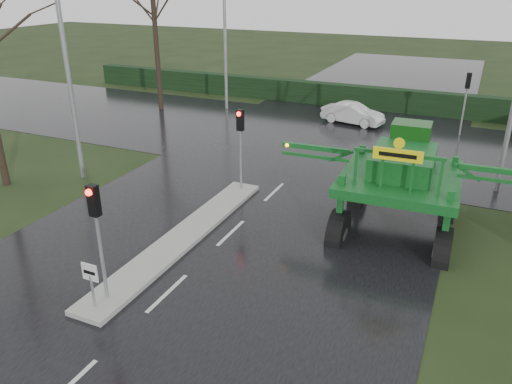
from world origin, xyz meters
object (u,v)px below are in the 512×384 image
at_px(keep_left_sign, 91,278).
at_px(street_light_left_far, 229,17).
at_px(traffic_signal_far, 467,90).
at_px(street_light_left_near, 69,40).
at_px(crop_sprayer, 344,174).
at_px(traffic_signal_near, 96,219).
at_px(traffic_signal_mid, 240,133).
at_px(white_sedan, 352,124).

relative_size(keep_left_sign, street_light_left_far, 0.14).
height_order(traffic_signal_far, street_light_left_near, street_light_left_near).
relative_size(traffic_signal_far, crop_sprayer, 0.41).
bearing_deg(traffic_signal_far, crop_sprayer, 78.20).
relative_size(traffic_signal_near, traffic_signal_mid, 1.00).
bearing_deg(keep_left_sign, traffic_signal_far, 70.07).
xyz_separation_m(traffic_signal_mid, street_light_left_far, (-6.89, 12.51, 3.40)).
xyz_separation_m(traffic_signal_near, street_light_left_far, (-6.89, 21.01, 3.40)).
height_order(keep_left_sign, traffic_signal_far, traffic_signal_far).
relative_size(keep_left_sign, traffic_signal_far, 0.38).
bearing_deg(crop_sprayer, traffic_signal_mid, 156.39).
relative_size(traffic_signal_near, crop_sprayer, 0.41).
distance_m(keep_left_sign, traffic_signal_far, 22.93).
xyz_separation_m(street_light_left_near, white_sedan, (8.49, 13.79, -5.99)).
relative_size(keep_left_sign, traffic_signal_mid, 0.38).
bearing_deg(white_sedan, street_light_left_far, 99.56).
bearing_deg(traffic_signal_near, traffic_signal_mid, 90.00).
height_order(traffic_signal_near, traffic_signal_mid, same).
xyz_separation_m(traffic_signal_far, white_sedan, (-6.20, -0.22, -2.59)).
bearing_deg(white_sedan, traffic_signal_near, -173.40).
xyz_separation_m(keep_left_sign, traffic_signal_far, (7.80, 21.51, 1.53)).
bearing_deg(crop_sprayer, white_sedan, 100.54).
bearing_deg(street_light_left_far, crop_sprayer, -50.92).
bearing_deg(street_light_left_far, traffic_signal_far, 0.03).
distance_m(traffic_signal_near, traffic_signal_far, 22.42).
bearing_deg(traffic_signal_mid, traffic_signal_far, 58.07).
relative_size(street_light_left_near, white_sedan, 2.65).
relative_size(keep_left_sign, crop_sprayer, 0.16).
distance_m(street_light_left_far, crop_sprayer, 18.91).
height_order(traffic_signal_far, street_light_left_far, street_light_left_far).
height_order(keep_left_sign, crop_sprayer, crop_sprayer).
xyz_separation_m(traffic_signal_mid, traffic_signal_far, (7.80, 12.52, 0.00)).
distance_m(traffic_signal_near, street_light_left_near, 10.40).
distance_m(crop_sprayer, white_sedan, 14.71).
xyz_separation_m(traffic_signal_near, crop_sprayer, (4.79, 6.62, -0.32)).
xyz_separation_m(keep_left_sign, crop_sprayer, (4.79, 7.11, 1.21)).
bearing_deg(traffic_signal_mid, traffic_signal_near, -90.00).
xyz_separation_m(traffic_signal_mid, crop_sprayer, (4.79, -1.88, -0.32)).
bearing_deg(street_light_left_far, white_sedan, -1.43).
bearing_deg(traffic_signal_near, traffic_signal_far, 69.64).
distance_m(traffic_signal_far, street_light_left_far, 15.08).
bearing_deg(keep_left_sign, crop_sprayer, 56.02).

